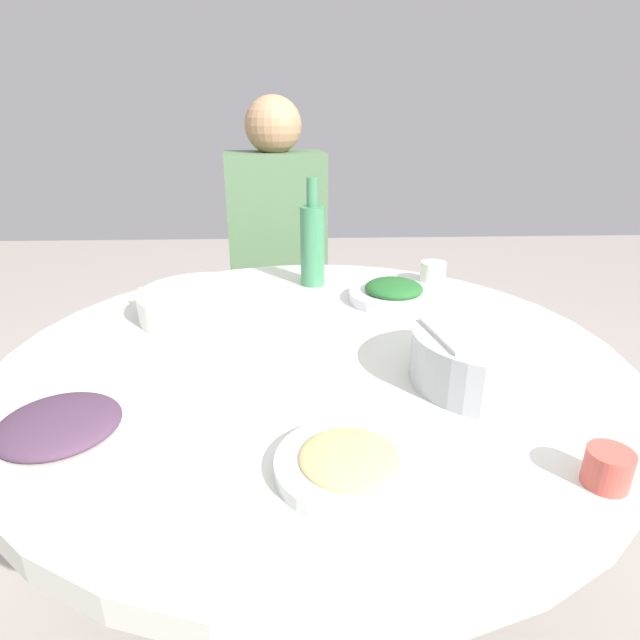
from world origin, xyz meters
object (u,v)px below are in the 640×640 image
soup_bowl (203,304)px  green_bottle (312,243)px  rice_bowl (488,356)px  diner_left (276,228)px  tea_cup_far (433,273)px  dish_eggplant (60,429)px  round_dining_table (315,404)px  tea_cup_near (608,468)px  dish_greens (393,293)px  dish_noodles (350,463)px  stool_for_diner_left (281,365)px

soup_bowl → green_bottle: 0.36m
rice_bowl → diner_left: (1.02, 0.42, 0.01)m
soup_bowl → tea_cup_far: bearing=-69.9°
dish_eggplant → diner_left: diner_left is taller
tea_cup_far → dish_eggplant: bearing=134.4°
round_dining_table → green_bottle: 0.49m
tea_cup_near → tea_cup_far: (0.85, 0.02, 0.00)m
tea_cup_far → round_dining_table: bearing=140.6°
dish_greens → dish_noodles: dish_greens is taller
soup_bowl → dish_greens: bearing=-80.6°
stool_for_diner_left → diner_left: diner_left is taller
dish_eggplant → tea_cup_far: bearing=-45.6°
dish_greens → diner_left: 0.68m
rice_bowl → diner_left: 1.11m
stool_for_diner_left → diner_left: bearing=172.9°
green_bottle → round_dining_table: bearing=178.9°
round_dining_table → stool_for_diner_left: (0.88, 0.11, -0.36)m
round_dining_table → stool_for_diner_left: round_dining_table is taller
rice_bowl → stool_for_diner_left: 1.23m
rice_bowl → tea_cup_far: (0.56, -0.04, -0.02)m
stool_for_diner_left → green_bottle: bearing=-165.6°
green_bottle → diner_left: size_ratio=0.39×
diner_left → dish_greens: bearing=-152.0°
rice_bowl → green_bottle: 0.65m
soup_bowl → tea_cup_near: size_ratio=5.29×
soup_bowl → tea_cup_far: size_ratio=4.49×
rice_bowl → soup_bowl: rice_bowl is taller
dish_greens → dish_eggplant: size_ratio=0.95×
soup_bowl → stool_for_diner_left: size_ratio=0.68×
dish_eggplant → dish_noodles: (-0.09, -0.42, -0.00)m
rice_bowl → soup_bowl: size_ratio=0.87×
dish_noodles → rice_bowl: bearing=-47.8°
dish_greens → dish_noodles: 0.69m
round_dining_table → soup_bowl: 0.37m
tea_cup_far → diner_left: (0.46, 0.46, 0.03)m
green_bottle → dish_eggplant: bearing=151.3°
rice_bowl → soup_bowl: 0.66m
dish_greens → green_bottle: green_bottle is taller
tea_cup_far → diner_left: bearing=44.8°
dish_greens → stool_for_diner_left: (0.60, 0.32, -0.51)m
diner_left → rice_bowl: bearing=-157.8°
green_bottle → soup_bowl: bearing=130.0°
dish_eggplant → tea_cup_far: tea_cup_far is taller
dish_eggplant → tea_cup_far: 1.03m
dish_greens → tea_cup_near: 0.72m
soup_bowl → dish_eggplant: bearing=165.6°
soup_bowl → green_bottle: green_bottle is taller
dish_greens → stool_for_diner_left: 0.86m
soup_bowl → stool_for_diner_left: bearing=-12.4°
round_dining_table → tea_cup_far: (0.42, -0.35, 0.16)m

